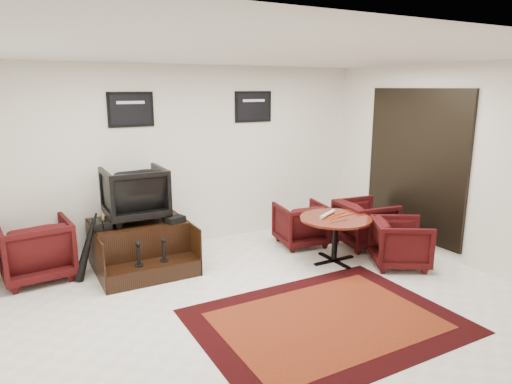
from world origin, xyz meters
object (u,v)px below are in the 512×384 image
table_chair_back (301,222)px  table_chair_corner (401,241)px  shine_chair (135,191)px  shine_podium (140,246)px  meeting_table (335,223)px  table_chair_window (365,221)px  armchair_side (36,247)px

table_chair_back → table_chair_corner: 1.59m
shine_chair → shine_podium: bearing=90.5°
table_chair_corner → shine_podium: bearing=92.0°
shine_podium → meeting_table: bearing=-25.1°
shine_podium → table_chair_window: bearing=-14.2°
table_chair_window → table_chair_corner: 0.91m
table_chair_window → shine_podium: bearing=82.7°
shine_chair → table_chair_corner: bearing=150.1°
shine_chair → meeting_table: bearing=152.9°
table_chair_window → table_chair_corner: table_chair_window is taller
meeting_table → table_chair_window: table_chair_window is taller
shine_podium → shine_chair: bearing=90.0°
meeting_table → table_chair_corner: 0.93m
armchair_side → table_chair_back: 3.82m
armchair_side → meeting_table: armchair_side is taller
shine_podium → table_chair_corner: 3.64m
shine_podium → table_chair_corner: table_chair_corner is taller
armchair_side → meeting_table: (3.79, -1.40, 0.14)m
table_chair_back → shine_chair: bearing=-1.5°
table_chair_window → meeting_table: bearing=117.5°
shine_podium → table_chair_back: (2.48, -0.33, 0.08)m
meeting_table → table_chair_window: size_ratio=1.26×
table_chair_back → table_chair_corner: bearing=125.8°
shine_podium → table_chair_window: table_chair_window is taller
shine_podium → shine_chair: shine_chair is taller
shine_chair → table_chair_back: bearing=170.0°
shine_chair → table_chair_window: (3.35, -0.99, -0.66)m
table_chair_window → table_chair_back: bearing=65.7°
meeting_table → table_chair_corner: table_chair_corner is taller
table_chair_window → shine_chair: bearing=80.5°
shine_podium → table_chair_back: size_ratio=1.73×
table_chair_back → table_chair_window: size_ratio=0.93×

